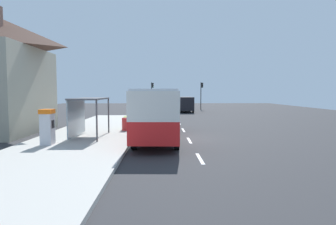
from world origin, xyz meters
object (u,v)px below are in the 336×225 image
(bus_shelter, at_px, (85,107))
(bus, at_px, (158,111))
(traffic_light_far_side, at_px, (152,91))
(recycling_bin_red, at_px, (125,124))
(sedan_far, at_px, (180,103))
(recycling_bin_yellow, at_px, (128,122))
(traffic_light_near_side, at_px, (201,91))
(ticket_machine, at_px, (47,127))
(white_van, at_px, (186,103))
(recycling_bin_green, at_px, (127,123))
(sedan_near, at_px, (183,105))

(bus_shelter, bearing_deg, bus, 4.20)
(bus, bearing_deg, traffic_light_far_side, 92.47)
(recycling_bin_red, height_order, bus_shelter, bus_shelter)
(sedan_far, bearing_deg, recycling_bin_yellow, -100.44)
(recycling_bin_red, bearing_deg, traffic_light_near_side, 71.29)
(recycling_bin_yellow, bearing_deg, traffic_light_near_side, 70.40)
(traffic_light_near_side, xyz_separation_m, traffic_light_far_side, (-8.60, 0.80, -0.01))
(ticket_machine, bearing_deg, recycling_bin_yellow, 63.57)
(traffic_light_far_side, xyz_separation_m, bus_shelter, (-3.32, -32.46, -1.06))
(white_van, xyz_separation_m, traffic_light_far_side, (-5.30, 7.09, 1.81))
(white_van, xyz_separation_m, ticket_machine, (-9.96, -28.11, -0.17))
(recycling_bin_red, height_order, traffic_light_near_side, traffic_light_near_side)
(recycling_bin_green, bearing_deg, bus_shelter, -120.77)
(sedan_far, bearing_deg, traffic_light_far_side, -126.74)
(recycling_bin_yellow, distance_m, traffic_light_far_side, 28.18)
(white_van, bearing_deg, sedan_near, 88.96)
(ticket_machine, xyz_separation_m, traffic_light_far_side, (4.66, 35.20, 1.98))
(recycling_bin_red, bearing_deg, recycling_bin_yellow, 90.00)
(bus, relative_size, recycling_bin_red, 11.67)
(sedan_far, height_order, recycling_bin_red, sedan_far)
(sedan_near, distance_m, recycling_bin_green, 27.92)
(bus, bearing_deg, bus_shelter, -175.80)
(recycling_bin_green, height_order, bus_shelter, bus_shelter)
(white_van, relative_size, sedan_far, 1.18)
(sedan_near, relative_size, sedan_far, 1.00)
(sedan_far, bearing_deg, white_van, -90.41)
(traffic_light_near_side, distance_m, traffic_light_far_side, 8.64)
(sedan_near, bearing_deg, white_van, -91.04)
(sedan_far, relative_size, recycling_bin_red, 4.67)
(bus, bearing_deg, sedan_far, 84.18)
(ticket_machine, xyz_separation_m, recycling_bin_yellow, (3.56, 7.15, -0.52))
(white_van, bearing_deg, traffic_light_near_side, 62.29)
(sedan_near, xyz_separation_m, recycling_bin_green, (-6.50, -27.15, -0.14))
(bus, distance_m, bus_shelter, 4.72)
(recycling_bin_green, height_order, traffic_light_far_side, traffic_light_far_side)
(ticket_machine, relative_size, traffic_light_near_side, 0.41)
(bus, bearing_deg, ticket_machine, -152.98)
(traffic_light_near_side, bearing_deg, bus_shelter, -110.62)
(sedan_near, bearing_deg, bus_shelter, -105.76)
(bus, distance_m, traffic_light_far_side, 32.17)
(recycling_bin_yellow, relative_size, traffic_light_far_side, 0.20)
(sedan_near, height_order, bus_shelter, bus_shelter)
(recycling_bin_green, xyz_separation_m, traffic_light_near_side, (9.70, 27.95, 2.51))
(bus, xyz_separation_m, ticket_machine, (-6.05, -3.08, -0.67))
(sedan_near, xyz_separation_m, traffic_light_near_side, (3.20, 0.80, 2.37))
(sedan_near, xyz_separation_m, ticket_machine, (-10.06, -33.60, 0.38))
(sedan_far, relative_size, ticket_machine, 2.29)
(sedan_far, distance_m, bus_shelter, 40.66)
(bus_shelter, bearing_deg, ticket_machine, -116.15)
(sedan_near, relative_size, ticket_machine, 2.28)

